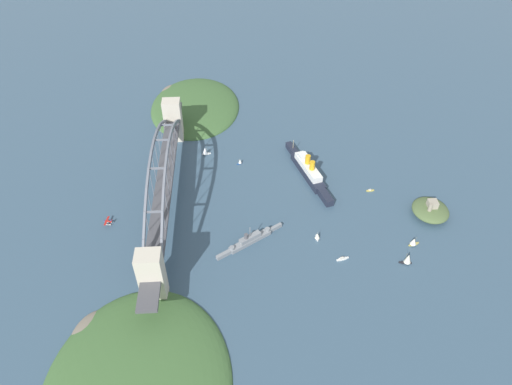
{
  "coord_description": "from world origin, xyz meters",
  "views": [
    {
      "loc": [
        313.24,
        61.41,
        284.59
      ],
      "look_at": [
        0.0,
        80.25,
        8.0
      ],
      "focal_mm": 32.49,
      "sensor_mm": 36.0,
      "label": 1
    }
  ],
  "objects_px": {
    "small_boat_6": "(370,190)",
    "small_boat_4": "(414,242)",
    "harbor_arch_bridge": "(164,182)",
    "small_boat_5": "(205,151)",
    "small_boat_1": "(408,259)",
    "fort_island_mid_harbor": "(430,210)",
    "small_boat_3": "(240,161)",
    "ocean_liner": "(308,170)",
    "small_boat_0": "(342,259)",
    "naval_cruiser": "(250,240)",
    "small_boat_2": "(317,236)",
    "seaplane_taxiing_near_bridge": "(108,222)"
  },
  "relations": [
    {
      "from": "small_boat_0",
      "to": "small_boat_5",
      "type": "xyz_separation_m",
      "value": [
        -147.3,
        -112.29,
        3.72
      ]
    },
    {
      "from": "small_boat_3",
      "to": "small_boat_5",
      "type": "bearing_deg",
      "value": -117.03
    },
    {
      "from": "fort_island_mid_harbor",
      "to": "small_boat_3",
      "type": "xyz_separation_m",
      "value": [
        -82.38,
        -164.42,
        -2.03
      ]
    },
    {
      "from": "small_boat_6",
      "to": "ocean_liner",
      "type": "bearing_deg",
      "value": -116.74
    },
    {
      "from": "small_boat_4",
      "to": "small_boat_6",
      "type": "height_order",
      "value": "small_boat_4"
    },
    {
      "from": "small_boat_2",
      "to": "small_boat_4",
      "type": "bearing_deg",
      "value": 81.59
    },
    {
      "from": "naval_cruiser",
      "to": "small_boat_4",
      "type": "bearing_deg",
      "value": 85.41
    },
    {
      "from": "seaplane_taxiing_near_bridge",
      "to": "small_boat_5",
      "type": "relative_size",
      "value": 1.13
    },
    {
      "from": "ocean_liner",
      "to": "small_boat_6",
      "type": "bearing_deg",
      "value": 63.26
    },
    {
      "from": "small_boat_6",
      "to": "harbor_arch_bridge",
      "type": "bearing_deg",
      "value": -88.54
    },
    {
      "from": "small_boat_1",
      "to": "harbor_arch_bridge",
      "type": "bearing_deg",
      "value": -113.02
    },
    {
      "from": "small_boat_3",
      "to": "small_boat_6",
      "type": "relative_size",
      "value": 0.86
    },
    {
      "from": "harbor_arch_bridge",
      "to": "naval_cruiser",
      "type": "xyz_separation_m",
      "value": [
        53.24,
        71.74,
        -21.97
      ]
    },
    {
      "from": "harbor_arch_bridge",
      "to": "small_boat_6",
      "type": "height_order",
      "value": "harbor_arch_bridge"
    },
    {
      "from": "small_boat_0",
      "to": "small_boat_1",
      "type": "bearing_deg",
      "value": 82.17
    },
    {
      "from": "naval_cruiser",
      "to": "small_boat_3",
      "type": "bearing_deg",
      "value": -177.71
    },
    {
      "from": "small_boat_0",
      "to": "small_boat_5",
      "type": "distance_m",
      "value": 185.25
    },
    {
      "from": "fort_island_mid_harbor",
      "to": "small_boat_6",
      "type": "height_order",
      "value": "fort_island_mid_harbor"
    },
    {
      "from": "naval_cruiser",
      "to": "small_boat_0",
      "type": "bearing_deg",
      "value": 72.76
    },
    {
      "from": "ocean_liner",
      "to": "small_boat_2",
      "type": "bearing_deg",
      "value": -2.98
    },
    {
      "from": "small_boat_6",
      "to": "small_boat_0",
      "type": "bearing_deg",
      "value": -27.75
    },
    {
      "from": "naval_cruiser",
      "to": "small_boat_4",
      "type": "relative_size",
      "value": 6.02
    },
    {
      "from": "naval_cruiser",
      "to": "fort_island_mid_harbor",
      "type": "distance_m",
      "value": 162.01
    },
    {
      "from": "small_boat_6",
      "to": "small_boat_4",
      "type": "bearing_deg",
      "value": 15.08
    },
    {
      "from": "fort_island_mid_harbor",
      "to": "small_boat_4",
      "type": "xyz_separation_m",
      "value": [
        35.17,
        -26.08,
        -0.96
      ]
    },
    {
      "from": "small_boat_5",
      "to": "naval_cruiser",
      "type": "bearing_deg",
      "value": 17.47
    },
    {
      "from": "small_boat_2",
      "to": "small_boat_6",
      "type": "relative_size",
      "value": 1.01
    },
    {
      "from": "seaplane_taxiing_near_bridge",
      "to": "small_boat_0",
      "type": "relative_size",
      "value": 1.06
    },
    {
      "from": "small_boat_4",
      "to": "fort_island_mid_harbor",
      "type": "bearing_deg",
      "value": 143.44
    },
    {
      "from": "seaplane_taxiing_near_bridge",
      "to": "small_boat_6",
      "type": "height_order",
      "value": "seaplane_taxiing_near_bridge"
    },
    {
      "from": "seaplane_taxiing_near_bridge",
      "to": "small_boat_4",
      "type": "height_order",
      "value": "small_boat_4"
    },
    {
      "from": "harbor_arch_bridge",
      "to": "small_boat_3",
      "type": "relative_size",
      "value": 41.21
    },
    {
      "from": "small_boat_5",
      "to": "small_boat_1",
      "type": "bearing_deg",
      "value": 46.48
    },
    {
      "from": "small_boat_0",
      "to": "small_boat_3",
      "type": "distance_m",
      "value": 150.83
    },
    {
      "from": "fort_island_mid_harbor",
      "to": "small_boat_6",
      "type": "bearing_deg",
      "value": -126.99
    },
    {
      "from": "harbor_arch_bridge",
      "to": "small_boat_0",
      "type": "distance_m",
      "value": 165.27
    },
    {
      "from": "harbor_arch_bridge",
      "to": "small_boat_5",
      "type": "height_order",
      "value": "harbor_arch_bridge"
    },
    {
      "from": "small_boat_5",
      "to": "fort_island_mid_harbor",
      "type": "bearing_deg",
      "value": 63.31
    },
    {
      "from": "harbor_arch_bridge",
      "to": "small_boat_3",
      "type": "bearing_deg",
      "value": 128.45
    },
    {
      "from": "small_boat_3",
      "to": "small_boat_4",
      "type": "bearing_deg",
      "value": 49.65
    },
    {
      "from": "seaplane_taxiing_near_bridge",
      "to": "naval_cruiser",
      "type": "bearing_deg",
      "value": 76.4
    },
    {
      "from": "naval_cruiser",
      "to": "seaplane_taxiing_near_bridge",
      "type": "distance_m",
      "value": 124.42
    },
    {
      "from": "ocean_liner",
      "to": "small_boat_6",
      "type": "relative_size",
      "value": 12.77
    },
    {
      "from": "small_boat_1",
      "to": "small_boat_2",
      "type": "xyz_separation_m",
      "value": [
        -30.28,
        -66.69,
        -1.89
      ]
    },
    {
      "from": "small_boat_5",
      "to": "small_boat_6",
      "type": "xyz_separation_m",
      "value": [
        66.6,
        154.75,
        -3.83
      ]
    },
    {
      "from": "small_boat_0",
      "to": "small_boat_5",
      "type": "height_order",
      "value": "small_boat_5"
    },
    {
      "from": "small_boat_3",
      "to": "small_boat_0",
      "type": "bearing_deg",
      "value": 30.86
    },
    {
      "from": "seaplane_taxiing_near_bridge",
      "to": "small_boat_3",
      "type": "xyz_separation_m",
      "value": [
        -77.54,
        116.66,
        0.78
      ]
    },
    {
      "from": "small_boat_6",
      "to": "naval_cruiser",
      "type": "bearing_deg",
      "value": -63.33
    },
    {
      "from": "harbor_arch_bridge",
      "to": "small_boat_6",
      "type": "relative_size",
      "value": 35.48
    }
  ]
}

